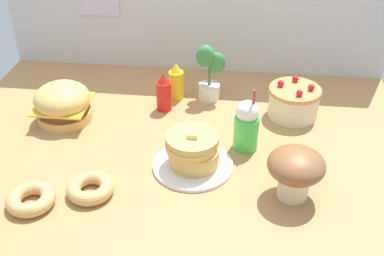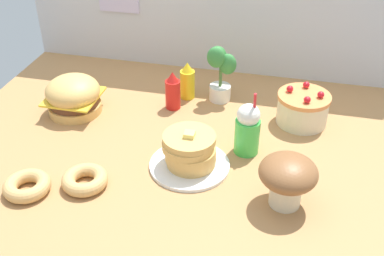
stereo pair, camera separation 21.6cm
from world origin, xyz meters
name	(u,v)px [view 1 (the left image)]	position (x,y,z in m)	size (l,w,h in m)	color
ground_plane	(174,155)	(0.00, 0.00, -0.01)	(2.24, 1.79, 0.02)	#B27F4C
back_wall	(194,1)	(0.00, 0.89, 0.42)	(2.24, 0.04, 0.84)	silver
burger	(63,103)	(-0.60, 0.23, 0.10)	(0.28, 0.28, 0.20)	#DBA859
pancake_stack	(193,153)	(0.10, -0.09, 0.07)	(0.36, 0.36, 0.19)	white
layer_cake	(294,102)	(0.57, 0.40, 0.08)	(0.26, 0.26, 0.19)	beige
ketchup_bottle	(164,93)	(-0.11, 0.39, 0.10)	(0.08, 0.08, 0.21)	red
mustard_bottle	(176,82)	(-0.06, 0.51, 0.10)	(0.08, 0.08, 0.21)	yellow
cream_soda_cup	(246,125)	(0.33, 0.08, 0.12)	(0.12, 0.12, 0.32)	green
donut_pink_glaze	(31,199)	(-0.52, -0.41, 0.03)	(0.20, 0.20, 0.06)	tan
donut_chocolate	(90,188)	(-0.30, -0.32, 0.03)	(0.20, 0.20, 0.06)	tan
potted_plant	(209,70)	(0.12, 0.53, 0.17)	(0.15, 0.12, 0.32)	white
mushroom_stool	(296,169)	(0.53, -0.23, 0.14)	(0.23, 0.23, 0.22)	beige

